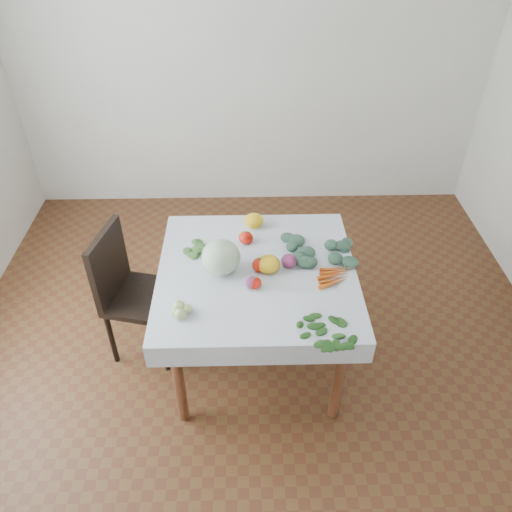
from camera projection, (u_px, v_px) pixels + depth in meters
The scene contains 19 objects.
ground at pixel (257, 357), 3.31m from camera, with size 4.00×4.00×0.00m, color brown.
back_wall at pixel (251, 54), 4.02m from camera, with size 4.00×0.04×2.70m, color silver.
table at pixel (257, 284), 2.90m from camera, with size 1.00×1.00×0.75m.
tablecloth at pixel (257, 271), 2.84m from camera, with size 1.12×1.12×0.01m, color white.
chair at pixel (128, 286), 3.08m from camera, with size 0.49×0.49×0.90m.
cabbage at pixel (221, 257), 2.77m from camera, with size 0.22×0.22×0.20m, color beige.
tomato_a at pixel (246, 238), 3.01m from camera, with size 0.09×0.09×0.08m, color red.
tomato_b at pixel (246, 237), 3.03m from camera, with size 0.07×0.07×0.06m, color red.
tomato_c at pixel (260, 265), 2.81m from camera, with size 0.09×0.09×0.08m, color red.
tomato_d at pixel (255, 283), 2.70m from camera, with size 0.07×0.07×0.06m, color red.
heirloom_back at pixel (254, 221), 3.15m from camera, with size 0.12×0.12×0.09m, color #F7AA1A.
heirloom_front at pixel (268, 264), 2.81m from camera, with size 0.13×0.13×0.09m, color #F7AA1A.
onion_a at pixel (253, 282), 2.71m from camera, with size 0.08×0.08×0.06m, color #5E1B43.
onion_b at pixel (289, 261), 2.84m from camera, with size 0.09×0.09×0.08m, color #5E1B43.
tomatillo_cluster at pixel (178, 310), 2.55m from camera, with size 0.10×0.13×0.05m.
carrot_bunch at pixel (335, 276), 2.78m from camera, with size 0.19×0.19×0.03m.
kale_bunch at pixel (320, 250), 2.94m from camera, with size 0.35×0.34×0.05m.
basil_bunch at pixel (327, 331), 2.46m from camera, with size 0.30×0.22×0.01m.
dill_bunch at pixel (204, 250), 2.96m from camera, with size 0.25×0.19×0.02m.
Camera 1 is at (-0.06, -2.16, 2.59)m, focal length 35.00 mm.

